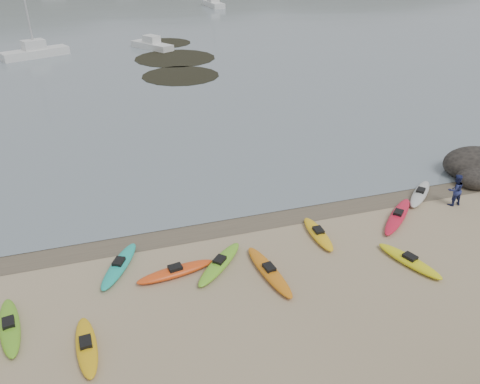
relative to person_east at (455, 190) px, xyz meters
name	(u,v)px	position (x,y,z in m)	size (l,w,h in m)	color
ground	(240,218)	(-11.13, 2.06, -0.87)	(600.00, 600.00, 0.00)	tan
wet_sand	(242,221)	(-11.13, 1.76, -0.87)	(60.00, 60.00, 0.00)	brown
kayaks	(244,264)	(-12.17, -1.80, -0.70)	(23.28, 8.73, 0.34)	yellow
person_east	(455,190)	(0.00, 0.00, 0.00)	(0.85, 0.66, 1.75)	navy
kelp_mats	(174,59)	(-7.97, 37.94, -0.85)	(9.54, 24.68, 0.04)	black
moored_boats	(131,6)	(-8.15, 83.65, -0.30)	(87.57, 82.90, 1.30)	silver
far_hills	(193,12)	(28.25, 196.02, -16.80)	(550.00, 135.00, 80.00)	#384235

